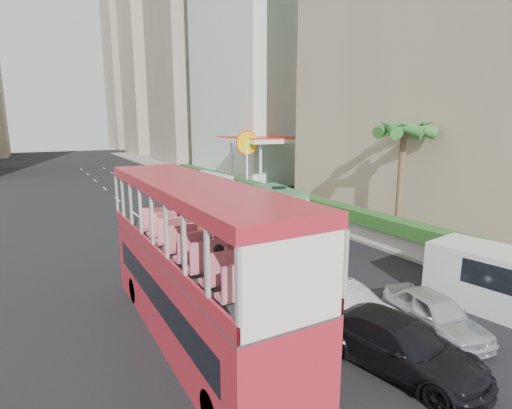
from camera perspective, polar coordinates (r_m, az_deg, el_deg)
ground_plane at (r=16.63m, az=11.64°, el=-12.80°), size 200.00×200.00×0.00m
double_decker_bus at (r=12.77m, az=-8.90°, el=-8.06°), size 2.50×11.00×5.06m
car_silver_lane_a at (r=14.25m, az=11.89°, el=-17.15°), size 2.62×5.02×1.57m
car_silver_lane_b at (r=15.03m, az=23.94°, el=-16.35°), size 2.32×4.18×1.35m
car_black at (r=12.83m, az=19.27°, el=-21.08°), size 3.00×5.34×1.46m
van_asset at (r=29.42m, az=-6.99°, el=-1.91°), size 3.20×5.57×1.46m
minibus_near at (r=22.57m, az=1.24°, el=-2.44°), size 3.20×6.32×2.68m
minibus_far at (r=27.54m, az=3.25°, el=-0.19°), size 2.60×5.64×2.41m
panel_van_far at (r=37.39m, az=-6.80°, el=2.69°), size 2.61×5.68×2.22m
sidewalk at (r=41.58m, az=-1.61°, el=2.23°), size 6.00×120.00×0.18m
kerb_wall at (r=30.73m, az=3.35°, el=0.03°), size 0.30×44.00×1.00m
hedge at (r=30.58m, az=3.37°, el=1.59°), size 1.10×44.00×0.70m
palm_tree at (r=23.82m, az=19.90°, el=2.61°), size 0.36×0.36×6.40m
shell_station at (r=39.99m, az=0.99°, el=5.71°), size 6.50×8.00×5.50m
tower_mid at (r=76.99m, az=-7.86°, el=25.08°), size 16.00×16.00×50.00m
tower_far_a at (r=98.36m, az=-13.90°, el=20.07°), size 14.00×14.00×44.00m
tower_far_b at (r=119.20m, az=-16.86°, el=17.38°), size 14.00×14.00×40.00m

